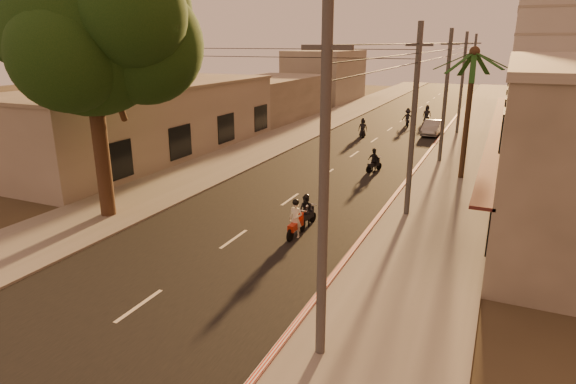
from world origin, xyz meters
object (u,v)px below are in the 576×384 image
object	(u,v)px
parked_car	(432,128)
broadleaf_tree	(97,33)
scooter_mid_a	(306,212)
scooter_far_c	(427,114)
scooter_far_a	(363,128)
palm_tree	(474,60)
scooter_mid_b	(374,161)
scooter_far_b	(408,118)
scooter_red	(296,220)

from	to	relation	value
parked_car	broadleaf_tree	bearing A→B (deg)	-110.44
scooter_mid_a	scooter_far_c	bearing A→B (deg)	97.32
scooter_far_a	parked_car	size ratio (longest dim) A/B	0.42
scooter_mid_a	scooter_far_a	xyz separation A→B (m)	(-3.64, 22.38, 0.06)
palm_tree	scooter_far_c	world-z (taller)	palm_tree
parked_car	scooter_far_c	world-z (taller)	scooter_far_c
scooter_mid_b	palm_tree	bearing A→B (deg)	26.69
broadleaf_tree	parked_car	xyz separation A→B (m)	(10.76, 28.37, -7.81)
scooter_mid_b	scooter_mid_a	bearing A→B (deg)	-69.52
broadleaf_tree	scooter_far_b	xyz separation A→B (m)	(7.82, 32.25, -7.63)
scooter_far_b	parked_car	bearing A→B (deg)	-68.09
scooter_red	scooter_mid_b	bearing A→B (deg)	90.51
scooter_mid_a	scooter_far_b	world-z (taller)	scooter_far_b
scooter_red	scooter_far_b	bearing A→B (deg)	93.86
scooter_far_c	scooter_mid_b	bearing A→B (deg)	-108.19
palm_tree	scooter_red	xyz separation A→B (m)	(-5.68, -12.64, -6.39)
scooter_far_c	palm_tree	bearing A→B (deg)	-94.27
parked_car	scooter_far_c	bearing A→B (deg)	102.66
scooter_mid_a	scooter_far_c	world-z (taller)	scooter_far_c
scooter_red	scooter_far_b	size ratio (longest dim) A/B	0.97
scooter_red	scooter_far_a	xyz separation A→B (m)	(-3.69, 23.71, 0.02)
broadleaf_tree	scooter_red	distance (m)	11.86
palm_tree	scooter_mid_b	size ratio (longest dim) A/B	5.22
broadleaf_tree	palm_tree	xyz separation A→B (m)	(14.61, 13.86, -1.33)
scooter_mid_b	scooter_far_b	bearing A→B (deg)	116.41
palm_tree	scooter_far_b	distance (m)	20.60
palm_tree	scooter_far_a	distance (m)	15.84
scooter_far_a	scooter_far_c	size ratio (longest dim) A/B	0.94
scooter_mid_a	scooter_far_a	size ratio (longest dim) A/B	0.93
scooter_red	scooter_far_b	world-z (taller)	scooter_far_b
scooter_red	parked_car	world-z (taller)	scooter_red
scooter_mid_a	parked_car	world-z (taller)	scooter_mid_a
scooter_far_c	scooter_red	bearing A→B (deg)	-108.69
broadleaf_tree	scooter_mid_b	distance (m)	18.04
broadleaf_tree	palm_tree	size ratio (longest dim) A/B	1.48
palm_tree	broadleaf_tree	bearing A→B (deg)	-136.52
palm_tree	parked_car	distance (m)	16.35
scooter_red	scooter_far_b	xyz separation A→B (m)	(-1.11, 31.04, 0.08)
scooter_mid_a	scooter_far_a	world-z (taller)	scooter_far_a
scooter_red	broadleaf_tree	bearing A→B (deg)	-170.46
scooter_far_a	scooter_far_b	xyz separation A→B (m)	(2.58, 7.33, 0.07)
palm_tree	scooter_far_c	size ratio (longest dim) A/B	4.49
scooter_far_b	broadleaf_tree	bearing A→B (deg)	-118.88
scooter_far_a	scooter_mid_a	bearing A→B (deg)	-97.85
broadleaf_tree	scooter_far_c	bearing A→B (deg)	75.56
scooter_mid_b	scooter_far_b	world-z (taller)	scooter_far_b
scooter_mid_b	scooter_far_c	world-z (taller)	scooter_far_c
palm_tree	parked_car	bearing A→B (deg)	104.86
scooter_red	scooter_far_c	bearing A→B (deg)	91.40
scooter_mid_b	scooter_far_b	distance (m)	18.87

